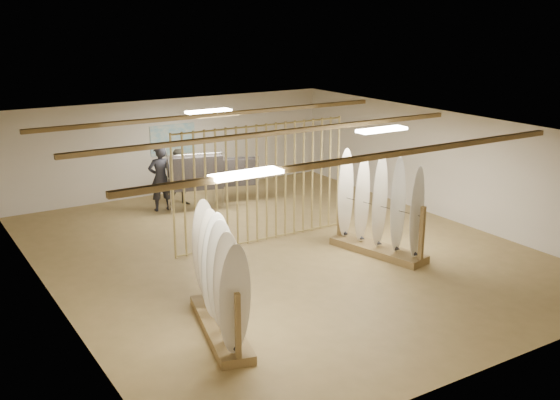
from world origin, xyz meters
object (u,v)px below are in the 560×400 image
rack_left (220,294)px  clothing_rack_b (236,172)px  clothing_rack_a (197,173)px  rack_right (379,221)px  shopper_a (160,174)px  shopper_b (181,174)px

rack_left → clothing_rack_b: (3.98, 6.86, 0.18)m
rack_left → clothing_rack_a: bearing=81.7°
rack_right → clothing_rack_a: rack_right is taller
rack_right → shopper_a: bearing=103.1°
shopper_b → clothing_rack_b: bearing=-2.8°
shopper_a → rack_right: bearing=123.0°
shopper_a → rack_left: bearing=82.0°
shopper_a → clothing_rack_b: bearing=177.7°
rack_left → clothing_rack_b: size_ratio=1.92×
rack_left → clothing_rack_a: size_ratio=1.60×
clothing_rack_a → shopper_a: 0.98m
rack_left → shopper_a: size_ratio=1.26×
rack_right → clothing_rack_b: rack_right is taller
clothing_rack_a → clothing_rack_b: 1.30m
rack_left → rack_right: 4.93m
shopper_a → shopper_b: shopper_a is taller
shopper_b → rack_right: bearing=-52.6°
rack_left → shopper_a: shopper_a is taller
rack_right → shopper_b: 6.28m
clothing_rack_b → shopper_a: (-2.12, 0.33, 0.15)m
clothing_rack_a → clothing_rack_b: bearing=21.7°
shopper_a → shopper_b: 0.71m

